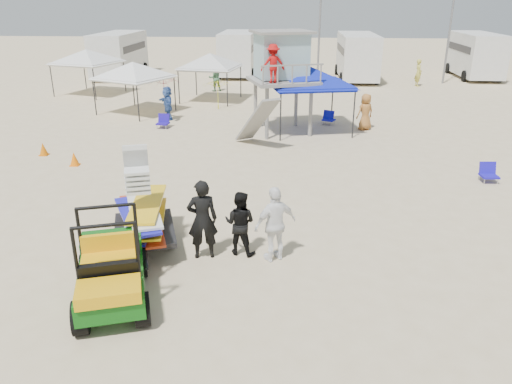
# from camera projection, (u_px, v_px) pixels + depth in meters

# --- Properties ---
(ground) EXTENTS (140.00, 140.00, 0.00)m
(ground) POSITION_uv_depth(u_px,v_px,m) (220.00, 306.00, 10.05)
(ground) COLOR beige
(ground) RESTS_ON ground
(utility_cart) EXTENTS (1.96, 2.78, 1.92)m
(utility_cart) POSITION_uv_depth(u_px,v_px,m) (108.00, 264.00, 9.84)
(utility_cart) COLOR #0D530F
(utility_cart) RESTS_ON ground
(surf_trailer) EXTENTS (1.97, 2.75, 2.30)m
(surf_trailer) POSITION_uv_depth(u_px,v_px,m) (142.00, 214.00, 11.99)
(surf_trailer) COLOR black
(surf_trailer) RESTS_ON ground
(man_left) EXTENTS (0.79, 0.61, 1.94)m
(man_left) POSITION_uv_depth(u_px,v_px,m) (202.00, 220.00, 11.59)
(man_left) COLOR black
(man_left) RESTS_ON ground
(man_mid) EXTENTS (0.89, 0.77, 1.59)m
(man_mid) POSITION_uv_depth(u_px,v_px,m) (240.00, 223.00, 11.83)
(man_mid) COLOR black
(man_mid) RESTS_ON ground
(man_right) EXTENTS (1.14, 0.95, 1.82)m
(man_right) POSITION_uv_depth(u_px,v_px,m) (275.00, 224.00, 11.50)
(man_right) COLOR white
(man_right) RESTS_ON ground
(lifeguard_tower) EXTENTS (3.43, 3.43, 4.33)m
(lifeguard_tower) POSITION_uv_depth(u_px,v_px,m) (281.00, 59.00, 21.81)
(lifeguard_tower) COLOR gray
(lifeguard_tower) RESTS_ON ground
(canopy_blue) EXTENTS (4.05, 4.05, 3.30)m
(canopy_blue) POSITION_uv_depth(u_px,v_px,m) (310.00, 70.00, 22.21)
(canopy_blue) COLOR black
(canopy_blue) RESTS_ON ground
(canopy_white_a) EXTENTS (4.10, 4.10, 3.06)m
(canopy_white_a) POSITION_uv_depth(u_px,v_px,m) (133.00, 65.00, 25.73)
(canopy_white_a) COLOR black
(canopy_white_a) RESTS_ON ground
(canopy_white_b) EXTENTS (4.05, 4.05, 3.16)m
(canopy_white_b) POSITION_uv_depth(u_px,v_px,m) (86.00, 52.00, 30.82)
(canopy_white_b) COLOR black
(canopy_white_b) RESTS_ON ground
(canopy_white_c) EXTENTS (3.50, 3.50, 3.15)m
(canopy_white_c) POSITION_uv_depth(u_px,v_px,m) (210.00, 56.00, 28.84)
(canopy_white_c) COLOR black
(canopy_white_c) RESTS_ON ground
(umbrella_a) EXTENTS (1.89, 1.92, 1.67)m
(umbrella_a) POSITION_uv_depth(u_px,v_px,m) (164.00, 92.00, 27.67)
(umbrella_a) COLOR red
(umbrella_a) RESTS_ON ground
(umbrella_b) EXTENTS (2.29, 2.31, 1.59)m
(umbrella_b) POSITION_uv_depth(u_px,v_px,m) (218.00, 95.00, 27.18)
(umbrella_b) COLOR #F0F215
(umbrella_b) RESTS_ON ground
(cone_near) EXTENTS (0.34, 0.34, 0.50)m
(cone_near) POSITION_uv_depth(u_px,v_px,m) (74.00, 159.00, 18.28)
(cone_near) COLOR orange
(cone_near) RESTS_ON ground
(cone_far) EXTENTS (0.34, 0.34, 0.50)m
(cone_far) POSITION_uv_depth(u_px,v_px,m) (43.00, 149.00, 19.46)
(cone_far) COLOR orange
(cone_far) RESTS_ON ground
(beach_chair_a) EXTENTS (0.60, 0.64, 0.64)m
(beach_chair_a) POSITION_uv_depth(u_px,v_px,m) (163.00, 121.00, 23.55)
(beach_chair_a) COLOR #1E0E9B
(beach_chair_a) RESTS_ON ground
(beach_chair_b) EXTENTS (0.57, 0.61, 0.64)m
(beach_chair_b) POSITION_uv_depth(u_px,v_px,m) (488.00, 172.00, 16.70)
(beach_chair_b) COLOR #1A11B9
(beach_chair_b) RESTS_ON ground
(beach_chair_c) EXTENTS (0.71, 0.79, 0.64)m
(beach_chair_c) POSITION_uv_depth(u_px,v_px,m) (329.00, 117.00, 24.25)
(beach_chair_c) COLOR #1012B0
(beach_chair_c) RESTS_ON ground
(rv_far_left) EXTENTS (2.64, 6.80, 3.25)m
(rv_far_left) POSITION_uv_depth(u_px,v_px,m) (119.00, 53.00, 38.05)
(rv_far_left) COLOR silver
(rv_far_left) RESTS_ON ground
(rv_mid_left) EXTENTS (2.65, 6.50, 3.25)m
(rv_mid_left) POSITION_uv_depth(u_px,v_px,m) (238.00, 51.00, 38.82)
(rv_mid_left) COLOR silver
(rv_mid_left) RESTS_ON ground
(rv_mid_right) EXTENTS (2.64, 7.00, 3.25)m
(rv_mid_right) POSITION_uv_depth(u_px,v_px,m) (357.00, 54.00, 36.81)
(rv_mid_right) COLOR silver
(rv_mid_right) RESTS_ON ground
(rv_far_right) EXTENTS (2.64, 6.60, 3.25)m
(rv_far_right) POSITION_uv_depth(u_px,v_px,m) (475.00, 53.00, 37.58)
(rv_far_right) COLOR silver
(rv_far_right) RESTS_ON ground
(light_pole_left) EXTENTS (0.14, 0.14, 8.00)m
(light_pole_left) POSITION_uv_depth(u_px,v_px,m) (320.00, 25.00, 33.43)
(light_pole_left) COLOR slate
(light_pole_left) RESTS_ON ground
(light_pole_right) EXTENTS (0.14, 0.14, 8.00)m
(light_pole_right) POSITION_uv_depth(u_px,v_px,m) (450.00, 24.00, 34.20)
(light_pole_right) COLOR slate
(light_pole_right) RESTS_ON ground
(distant_beachgoers) EXTENTS (15.66, 13.28, 1.83)m
(distant_beachgoers) POSITION_uv_depth(u_px,v_px,m) (264.00, 91.00, 27.93)
(distant_beachgoers) COLOR #A96B30
(distant_beachgoers) RESTS_ON ground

